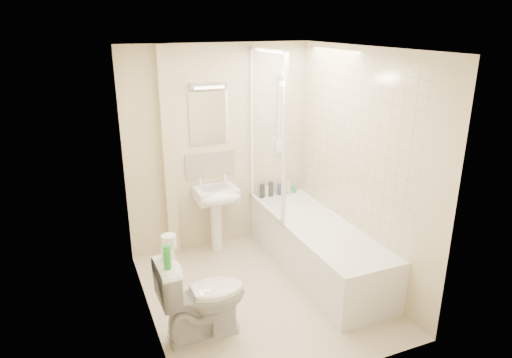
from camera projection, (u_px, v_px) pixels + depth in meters
name	position (u px, v px, depth m)	size (l,w,h in m)	color
floor	(262.00, 293.00, 4.64)	(2.50, 2.50, 0.00)	beige
wall_back	(220.00, 149.00, 5.33)	(2.20, 0.02, 2.40)	beige
wall_left	(143.00, 199.00, 3.84)	(0.02, 2.50, 2.40)	beige
wall_right	(361.00, 168.00, 4.64)	(0.02, 2.50, 2.40)	beige
ceiling	(263.00, 49.00, 3.85)	(2.20, 2.50, 0.02)	white
tile_back	(278.00, 125.00, 5.52)	(0.70, 0.01, 1.75)	beige
tile_right	(350.00, 142.00, 4.74)	(0.01, 2.10, 1.75)	beige
pipe_boxing	(168.00, 156.00, 5.05)	(0.12, 0.12, 2.40)	beige
splashback	(210.00, 164.00, 5.33)	(0.60, 0.01, 0.30)	beige
mirror	(209.00, 118.00, 5.15)	(0.46, 0.01, 0.60)	white
strip_light	(208.00, 85.00, 5.01)	(0.42, 0.07, 0.07)	silver
bathtub	(317.00, 246.00, 4.99)	(0.70, 2.10, 0.55)	white
shower_screen	(267.00, 134.00, 5.00)	(0.04, 0.92, 1.80)	white
shower_fixture	(280.00, 116.00, 5.44)	(0.10, 0.16, 0.99)	white
pedestal_sink	(217.00, 202.00, 5.26)	(0.47, 0.45, 0.91)	white
bottle_black_a	(262.00, 191.00, 5.62)	(0.06, 0.06, 0.17)	black
bottle_white_a	(266.00, 191.00, 5.65)	(0.06, 0.06, 0.14)	silver
bottle_black_b	(271.00, 189.00, 5.66)	(0.06, 0.06, 0.18)	black
bottle_blue	(279.00, 190.00, 5.71)	(0.05, 0.05, 0.14)	#121652
bottle_cream	(284.00, 187.00, 5.73)	(0.07, 0.07, 0.18)	beige
bottle_white_b	(288.00, 187.00, 5.76)	(0.05, 0.05, 0.16)	silver
bottle_green	(294.00, 189.00, 5.80)	(0.06, 0.06, 0.09)	#31C059
toilet	(203.00, 296.00, 3.91)	(0.77, 0.45, 0.77)	white
toilet_roll_lower	(168.00, 254.00, 3.74)	(0.11, 0.11, 0.09)	white
toilet_roll_upper	(169.00, 241.00, 3.73)	(0.12, 0.12, 0.11)	white
green_bottle	(167.00, 257.00, 3.58)	(0.06, 0.06, 0.20)	green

